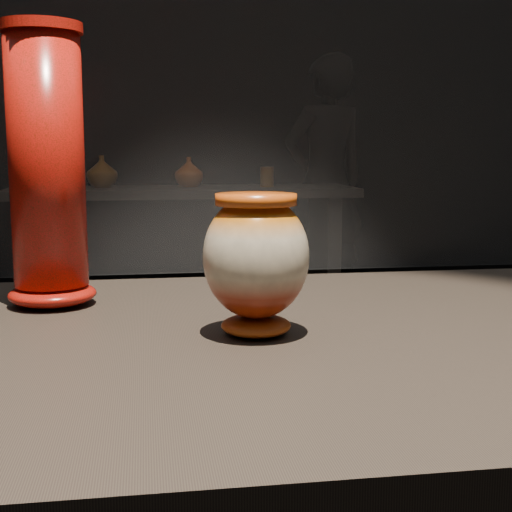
{
  "coord_description": "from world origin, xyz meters",
  "views": [
    {
      "loc": [
        -0.2,
        -0.85,
        1.13
      ],
      "look_at": [
        -0.07,
        -0.01,
        1.0
      ],
      "focal_mm": 50.0,
      "sensor_mm": 36.0,
      "label": 1
    }
  ],
  "objects": [
    {
      "name": "back_vase_left",
      "position": [
        -0.44,
        3.38,
        0.99
      ],
      "size": [
        0.23,
        0.23,
        0.18
      ],
      "primitive_type": "imported",
      "rotation": [
        0.0,
        0.0,
        5.06
      ],
      "color": "brown",
      "rests_on": "back_shelf"
    },
    {
      "name": "back_vase_mid",
      "position": [
        0.06,
        3.36,
        0.99
      ],
      "size": [
        0.24,
        0.24,
        0.17
      ],
      "primitive_type": "imported",
      "rotation": [
        0.0,
        0.0,
        0.71
      ],
      "color": "maroon",
      "rests_on": "back_shelf"
    },
    {
      "name": "back_vase_right",
      "position": [
        0.51,
        3.3,
        0.96
      ],
      "size": [
        0.08,
        0.08,
        0.12
      ],
      "primitive_type": "cylinder",
      "color": "brown",
      "rests_on": "back_shelf"
    },
    {
      "name": "main_vase",
      "position": [
        -0.07,
        -0.01,
        0.99
      ],
      "size": [
        0.16,
        0.16,
        0.17
      ],
      "rotation": [
        0.0,
        0.0,
        -0.29
      ],
      "color": "maroon",
      "rests_on": "display_plinth"
    },
    {
      "name": "visitor",
      "position": [
        1.07,
        4.08,
        0.89
      ],
      "size": [
        0.75,
        0.6,
        1.78
      ],
      "primitive_type": "imported",
      "rotation": [
        0.0,
        0.0,
        3.45
      ],
      "color": "black",
      "rests_on": "ground"
    },
    {
      "name": "tall_vase",
      "position": [
        -0.34,
        0.2,
        1.09
      ],
      "size": [
        0.14,
        0.14,
        0.4
      ],
      "rotation": [
        0.0,
        0.0,
        0.11
      ],
      "color": "red",
      "rests_on": "display_plinth"
    },
    {
      "name": "back_shelf",
      "position": [
        0.02,
        3.34,
        0.64
      ],
      "size": [
        2.0,
        0.6,
        0.9
      ],
      "color": "black",
      "rests_on": "ground"
    }
  ]
}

